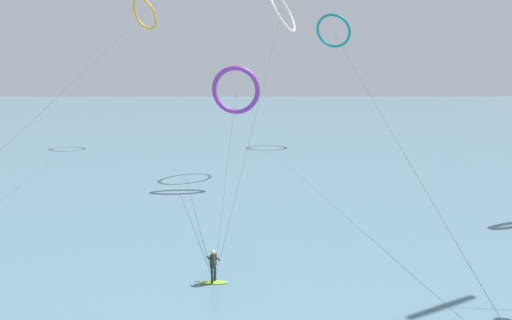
# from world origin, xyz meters

# --- Properties ---
(sea_water) EXTENTS (400.00, 200.00, 0.08)m
(sea_water) POSITION_xyz_m (0.00, 108.13, 0.04)
(sea_water) COLOR slate
(sea_water) RESTS_ON ground
(surfer_lime) EXTENTS (1.40, 0.69, 1.70)m
(surfer_lime) POSITION_xyz_m (-2.13, 19.75, 0.82)
(surfer_lime) COLOR #8CC62D
(surfer_lime) RESTS_ON ground
(kite_amber) EXTENTS (4.80, 53.94, 20.50)m
(kite_amber) POSITION_xyz_m (-14.67, 62.00, 18.35)
(kite_amber) COLOR orange
(kite_amber) RESTS_ON ground
(kite_ivory) EXTENTS (7.18, 27.20, 18.57)m
(kite_ivory) POSITION_xyz_m (2.91, 44.17, 16.33)
(kite_ivory) COLOR silver
(kite_ivory) RESTS_ON ground
(kite_teal) EXTENTS (5.85, 52.62, 18.46)m
(kite_teal) POSITION_xyz_m (11.54, 62.12, 16.14)
(kite_teal) COLOR teal
(kite_teal) RESTS_ON ground
(kite_violet) EXTENTS (4.32, 18.95, 10.92)m
(kite_violet) POSITION_xyz_m (-1.49, 37.96, 8.77)
(kite_violet) COLOR purple
(kite_violet) RESTS_ON ground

